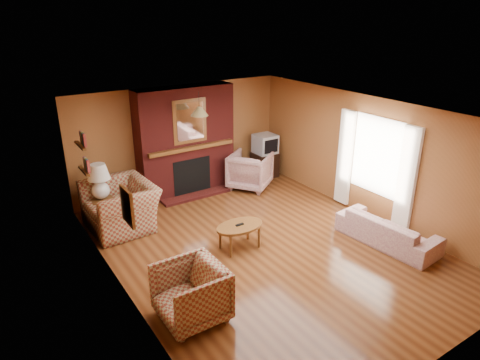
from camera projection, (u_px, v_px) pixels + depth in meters
floor at (265, 247)px, 7.57m from camera, size 6.50×6.50×0.00m
ceiling at (268, 113)px, 6.68m from camera, size 6.50×6.50×0.00m
wall_back at (181, 138)px, 9.64m from camera, size 6.50×0.00×6.50m
wall_front at (447, 280)px, 4.60m from camera, size 6.50×0.00×6.50m
wall_left at (120, 222)px, 5.85m from camera, size 0.00×6.50×6.50m
wall_right at (369, 158)px, 8.40m from camera, size 0.00×6.50×6.50m
fireplace at (186, 142)px, 9.45m from camera, size 2.20×0.82×2.40m
window_right at (375, 164)px, 8.25m from camera, size 0.10×1.85×2.00m
bookshelf at (83, 153)px, 7.18m from camera, size 0.09×0.55×0.71m
botanical_print at (127, 207)px, 5.50m from camera, size 0.05×0.40×0.50m
pendant_light at (199, 111)px, 8.61m from camera, size 0.36×0.36×0.48m
plaid_loveseat at (121, 206)px, 8.11m from camera, size 1.23×1.40×0.88m
plaid_armchair at (191, 294)px, 5.68m from camera, size 0.87×0.85×0.79m
floral_sofa at (388, 230)px, 7.60m from camera, size 0.87×1.85×0.52m
floral_armchair at (250, 171)px, 9.96m from camera, size 1.25×1.25×0.83m
coffee_table at (240, 228)px, 7.40m from camera, size 0.87×0.54×0.47m
side_table at (103, 211)px, 8.30m from camera, size 0.44×0.44×0.54m
table_lamp at (99, 180)px, 8.05m from camera, size 0.42×0.42×0.70m
tv_stand at (265, 164)px, 10.67m from camera, size 0.58×0.54×0.61m
crt_tv at (265, 144)px, 10.47m from camera, size 0.50×0.50×0.46m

